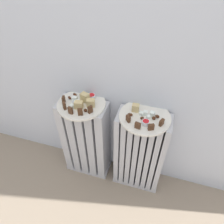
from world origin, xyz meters
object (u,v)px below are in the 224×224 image
object	(u,v)px
radiator_right	(139,153)
plate_right	(145,117)
fork	(73,104)
jam_bowl_left	(92,96)
radiator_left	(86,140)
jam_bowl_right	(146,122)
plate_left	(81,104)

from	to	relation	value
radiator_right	plate_right	size ratio (longest dim) A/B	2.22
plate_right	fork	world-z (taller)	fork
plate_right	jam_bowl_left	size ratio (longest dim) A/B	6.10
plate_right	jam_bowl_left	bearing A→B (deg)	169.36
radiator_left	jam_bowl_left	size ratio (longest dim) A/B	13.51
radiator_right	jam_bowl_right	bearing A→B (deg)	-77.34
radiator_left	fork	bearing A→B (deg)	-148.98
jam_bowl_left	fork	size ratio (longest dim) A/B	0.52
plate_right	radiator_right	bearing A→B (deg)	45.00
plate_left	jam_bowl_right	world-z (taller)	jam_bowl_right
radiator_right	plate_left	size ratio (longest dim) A/B	2.22
radiator_right	fork	distance (m)	0.52
radiator_left	plate_left	xyz separation A→B (m)	(-0.00, 0.00, 0.32)
plate_left	fork	size ratio (longest dim) A/B	3.15
radiator_left	radiator_right	size ratio (longest dim) A/B	1.00
plate_left	jam_bowl_right	xyz separation A→B (m)	(0.38, -0.06, 0.02)
plate_left	fork	distance (m)	0.05
radiator_left	plate_left	size ratio (longest dim) A/B	2.22
plate_left	jam_bowl_right	bearing A→B (deg)	-8.91
radiator_left	plate_left	world-z (taller)	plate_left
radiator_left	plate_left	distance (m)	0.32
radiator_right	plate_left	xyz separation A→B (m)	(-0.37, -0.00, 0.32)
jam_bowl_right	fork	bearing A→B (deg)	175.11
radiator_left	plate_right	world-z (taller)	plate_right
plate_right	plate_left	bearing A→B (deg)	180.00
jam_bowl_left	jam_bowl_right	size ratio (longest dim) A/B	1.16
radiator_left	jam_bowl_left	world-z (taller)	jam_bowl_left
plate_right	jam_bowl_right	bearing A→B (deg)	-77.34
jam_bowl_left	plate_left	bearing A→B (deg)	-122.72
fork	radiator_left	bearing A→B (deg)	31.02
radiator_left	radiator_right	bearing A→B (deg)	0.00
plate_right	jam_bowl_right	xyz separation A→B (m)	(0.01, -0.06, 0.02)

